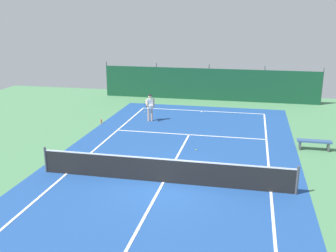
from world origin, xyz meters
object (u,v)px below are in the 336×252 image
object	(u,v)px
tennis_net	(163,170)
tennis_ball_midcourt	(196,150)
tennis_ball_near_player	(145,112)
water_bottle	(101,121)
tennis_player	(150,106)
courtside_bench	(314,143)

from	to	relation	value
tennis_net	tennis_ball_midcourt	size ratio (longest dim) A/B	153.33
tennis_ball_near_player	water_bottle	size ratio (longest dim) A/B	0.28
tennis_ball_midcourt	water_bottle	size ratio (longest dim) A/B	0.28
tennis_net	water_bottle	xyz separation A→B (m)	(-5.56, 7.62, -0.39)
tennis_player	courtside_bench	size ratio (longest dim) A/B	1.03
tennis_player	tennis_ball_midcourt	world-z (taller)	tennis_player
tennis_net	water_bottle	world-z (taller)	tennis_net
tennis_player	water_bottle	xyz separation A→B (m)	(-2.75, -1.12, -0.84)
tennis_ball_near_player	courtside_bench	world-z (taller)	courtside_bench
courtside_bench	water_bottle	distance (m)	12.11
tennis_net	tennis_ball_near_player	distance (m)	11.34
tennis_player	tennis_ball_near_player	distance (m)	2.35
courtside_bench	water_bottle	world-z (taller)	courtside_bench
tennis_ball_midcourt	tennis_ball_near_player	bearing A→B (deg)	123.15
tennis_ball_midcourt	tennis_net	bearing A→B (deg)	-100.50
tennis_player	tennis_ball_midcourt	distance (m)	6.01
tennis_ball_near_player	tennis_ball_midcourt	distance (m)	8.06
tennis_player	courtside_bench	bearing A→B (deg)	136.60
tennis_player	tennis_ball_near_player	size ratio (longest dim) A/B	24.85
tennis_ball_near_player	tennis_player	bearing A→B (deg)	-66.37
tennis_player	water_bottle	size ratio (longest dim) A/B	6.83
water_bottle	tennis_ball_midcourt	bearing A→B (deg)	-30.08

